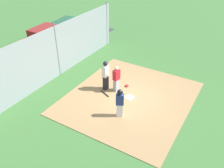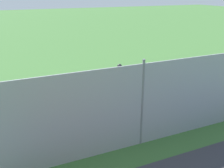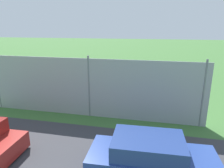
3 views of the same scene
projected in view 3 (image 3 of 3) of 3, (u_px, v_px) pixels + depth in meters
ground_plane at (110, 89)px, 15.91m from camera, size 140.00×140.00×0.00m
dirt_infield at (110, 89)px, 15.91m from camera, size 7.20×6.40×0.03m
home_plate at (110, 89)px, 15.90m from camera, size 0.48×0.48×0.02m
catcher at (104, 82)px, 14.81m from camera, size 0.42×0.33×1.58m
umpire at (104, 82)px, 14.17m from camera, size 0.39×0.28×1.79m
runner at (131, 78)px, 15.59m from camera, size 0.40×0.46×1.56m
baseball_bat at (112, 94)px, 14.53m from camera, size 0.36×0.72×0.06m
catcher_mask at (97, 90)px, 15.47m from camera, size 0.24×0.20×0.12m
backstop_fence at (89, 88)px, 10.75m from camera, size 12.00×0.10×3.35m
parking_lot at (58, 157)px, 7.59m from camera, size 18.00×5.20×0.04m
parked_car_blue at (151, 157)px, 6.63m from camera, size 4.27×2.02×1.28m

